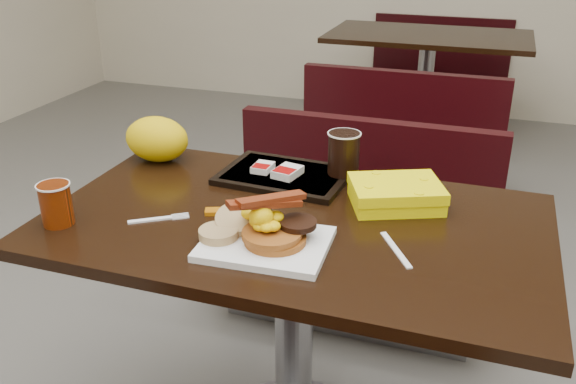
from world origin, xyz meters
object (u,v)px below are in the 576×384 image
(table_far, at_px, (424,94))
(bench_far_n, at_px, (436,72))
(tray, at_px, (284,176))
(coffee_cup_far, at_px, (344,153))
(bench_far_s, at_px, (406,131))
(paper_bag, at_px, (157,139))
(table_near, at_px, (294,344))
(knife, at_px, (396,250))
(coffee_cup_near, at_px, (56,204))
(clamshell, at_px, (396,194))
(pancake_stack, at_px, (275,236))
(hashbrown_sleeve_right, at_px, (287,172))
(platter, at_px, (265,244))
(hashbrown_sleeve_left, at_px, (263,167))
(fork, at_px, (150,220))
(bench_near_n, at_px, (354,232))

(table_far, distance_m, bench_far_n, 0.70)
(bench_far_n, xyz_separation_m, tray, (-0.10, -3.07, 0.40))
(table_far, distance_m, coffee_cup_far, 2.37)
(bench_far_s, relative_size, paper_bag, 5.23)
(table_near, height_order, table_far, same)
(knife, height_order, coffee_cup_far, coffee_cup_far)
(coffee_cup_near, xyz_separation_m, clamshell, (0.74, 0.36, -0.02))
(pancake_stack, height_order, clamshell, clamshell)
(knife, height_order, hashbrown_sleeve_right, hashbrown_sleeve_right)
(pancake_stack, bearing_deg, table_near, 91.91)
(table_far, bearing_deg, table_near, -90.00)
(clamshell, bearing_deg, platter, -150.30)
(bench_far_s, distance_m, platter, 2.09)
(table_far, bearing_deg, platter, -90.36)
(table_far, xyz_separation_m, clamshell, (0.22, -2.44, 0.41))
(knife, xyz_separation_m, hashbrown_sleeve_right, (-0.35, 0.28, 0.03))
(coffee_cup_far, bearing_deg, table_near, -100.22)
(table_far, xyz_separation_m, pancake_stack, (0.00, -2.75, 0.41))
(hashbrown_sleeve_left, bearing_deg, pancake_stack, -64.31)
(coffee_cup_near, relative_size, paper_bag, 0.53)
(platter, distance_m, fork, 0.31)
(hashbrown_sleeve_right, bearing_deg, bench_near_n, 91.58)
(coffee_cup_near, bearing_deg, pancake_stack, 5.84)
(bench_far_s, bearing_deg, coffee_cup_near, -103.94)
(coffee_cup_near, height_order, coffee_cup_far, coffee_cup_far)
(table_near, relative_size, table_far, 1.00)
(hashbrown_sleeve_right, bearing_deg, knife, -27.21)
(table_far, height_order, platter, platter)
(bench_far_n, bearing_deg, paper_bag, -99.35)
(bench_far_n, height_order, coffee_cup_near, coffee_cup_near)
(bench_near_n, xyz_separation_m, bench_far_s, (0.00, 1.20, 0.00))
(bench_far_n, bearing_deg, coffee_cup_near, -98.47)
(knife, distance_m, paper_bag, 0.82)
(bench_far_s, bearing_deg, platter, -90.49)
(coffee_cup_far, bearing_deg, coffee_cup_near, -140.00)
(bench_far_n, bearing_deg, knife, -85.63)
(table_near, bearing_deg, coffee_cup_near, -158.75)
(platter, height_order, clamshell, clamshell)
(platter, xyz_separation_m, paper_bag, (-0.49, 0.39, 0.06))
(pancake_stack, xyz_separation_m, coffee_cup_near, (-0.53, -0.05, 0.02))
(tray, bearing_deg, hashbrown_sleeve_right, -44.77)
(hashbrown_sleeve_left, distance_m, clamshell, 0.39)
(coffee_cup_near, xyz_separation_m, fork, (0.20, 0.08, -0.05))
(hashbrown_sleeve_left, height_order, paper_bag, paper_bag)
(bench_far_n, height_order, platter, platter)
(knife, bearing_deg, bench_far_s, 156.51)
(table_near, xyz_separation_m, bench_far_s, (0.00, 1.90, -0.02))
(fork, distance_m, paper_bag, 0.40)
(table_near, bearing_deg, table_far, 90.00)
(coffee_cup_near, distance_m, knife, 0.79)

